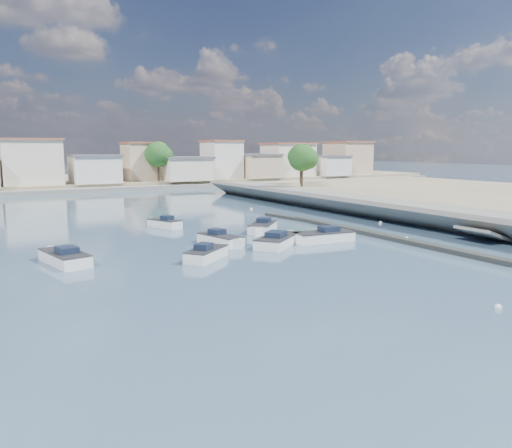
{
  "coord_description": "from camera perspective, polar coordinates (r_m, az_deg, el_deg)",
  "views": [
    {
      "loc": [
        -24.67,
        -22.88,
        7.94
      ],
      "look_at": [
        -3.34,
        14.54,
        1.4
      ],
      "focal_mm": 35.0,
      "sensor_mm": 36.0,
      "label": 1
    }
  ],
  "objects": [
    {
      "name": "ground",
      "position": [
        68.01,
        -8.2,
        1.84
      ],
      "size": [
        400.0,
        400.0,
        0.0
      ],
      "primitive_type": "plane",
      "color": "#334F66",
      "rests_on": "ground"
    },
    {
      "name": "seawall_walkway",
      "position": [
        56.57,
        20.43,
        0.94
      ],
      "size": [
        5.0,
        90.0,
        1.8
      ],
      "primitive_type": "cube",
      "color": "slate",
      "rests_on": "ground"
    },
    {
      "name": "breakwater",
      "position": [
        48.19,
        11.76,
        -0.83
      ],
      "size": [
        2.0,
        31.02,
        0.35
      ],
      "color": "black",
      "rests_on": "ground"
    },
    {
      "name": "far_shore_land",
      "position": [
        117.72,
        -17.58,
        4.71
      ],
      "size": [
        160.0,
        40.0,
        1.4
      ],
      "primitive_type": "cube",
      "color": "gray",
      "rests_on": "ground"
    },
    {
      "name": "far_shore_quay",
      "position": [
        97.36,
        -14.94,
        3.9
      ],
      "size": [
        160.0,
        2.5,
        0.8
      ],
      "primitive_type": "cube",
      "color": "slate",
      "rests_on": "ground"
    },
    {
      "name": "far_town",
      "position": [
        105.93,
        -10.23,
        6.87
      ],
      "size": [
        113.01,
        12.8,
        8.35
      ],
      "color": "#ECE3C6",
      "rests_on": "far_shore_land"
    },
    {
      "name": "shore_trees",
      "position": [
        96.81,
        -9.82,
        7.49
      ],
      "size": [
        74.56,
        38.32,
        7.92
      ],
      "color": "#38281E",
      "rests_on": "ground"
    },
    {
      "name": "motorboat_a",
      "position": [
        37.48,
        -21.17,
        -3.6
      ],
      "size": [
        2.97,
        5.76,
        1.48
      ],
      "color": "white",
      "rests_on": "ground"
    },
    {
      "name": "motorboat_b",
      "position": [
        36.24,
        -5.52,
        -3.45
      ],
      "size": [
        4.14,
        3.76,
        1.48
      ],
      "color": "white",
      "rests_on": "ground"
    },
    {
      "name": "motorboat_c",
      "position": [
        43.26,
        7.39,
        -1.5
      ],
      "size": [
        5.98,
        2.51,
        1.48
      ],
      "color": "white",
      "rests_on": "ground"
    },
    {
      "name": "motorboat_d",
      "position": [
        47.79,
        0.7,
        -0.47
      ],
      "size": [
        4.6,
        4.7,
        1.48
      ],
      "color": "white",
      "rests_on": "ground"
    },
    {
      "name": "motorboat_f",
      "position": [
        51.35,
        -10.55,
        0.02
      ],
      "size": [
        2.81,
        4.08,
        1.48
      ],
      "color": "white",
      "rests_on": "ground"
    },
    {
      "name": "motorboat_g",
      "position": [
        41.44,
        -3.89,
        -1.9
      ],
      "size": [
        2.64,
        4.89,
        1.48
      ],
      "color": "white",
      "rests_on": "ground"
    },
    {
      "name": "motorboat_h",
      "position": [
        41.42,
        2.72,
        -1.9
      ],
      "size": [
        5.78,
        5.15,
        1.48
      ],
      "color": "white",
      "rests_on": "ground"
    },
    {
      "name": "mooring_buoys",
      "position": [
        47.01,
        10.28,
        -1.17
      ],
      "size": [
        19.38,
        42.24,
        0.38
      ],
      "color": "white",
      "rests_on": "ground"
    }
  ]
}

